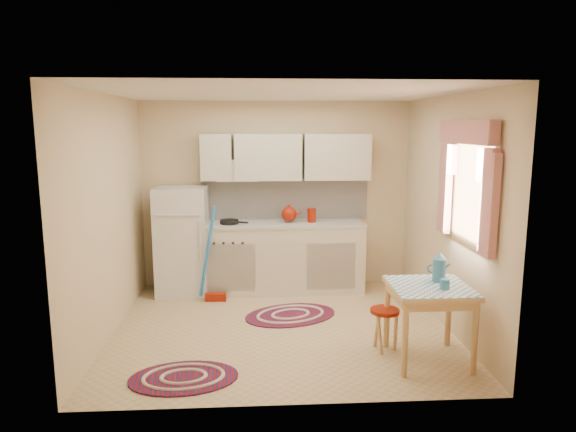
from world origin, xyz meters
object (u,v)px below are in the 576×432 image
(fridge, at_px, (182,241))
(base_cabinets, at_px, (277,258))
(table, at_px, (428,324))
(stool, at_px, (384,330))

(fridge, relative_size, base_cabinets, 0.62)
(base_cabinets, height_order, table, base_cabinets)
(fridge, relative_size, stool, 3.33)
(fridge, bearing_deg, stool, -40.73)
(stool, bearing_deg, table, -34.55)
(stool, bearing_deg, base_cabinets, 116.36)
(fridge, height_order, table, fridge)
(stool, bearing_deg, fridge, 139.27)
(table, bearing_deg, base_cabinets, 121.01)
(table, distance_m, stool, 0.45)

